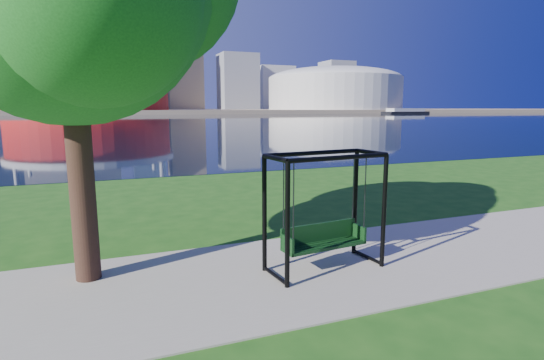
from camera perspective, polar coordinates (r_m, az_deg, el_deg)
ground at (r=8.83m, az=1.59°, el=-11.12°), size 900.00×900.00×0.00m
path at (r=8.40m, az=2.96°, el=-12.14°), size 120.00×4.00×0.03m
river at (r=109.68m, az=-19.91°, el=7.49°), size 900.00×180.00×0.02m
far_bank at (r=313.62m, az=-21.09°, el=8.66°), size 900.00×228.00×2.00m
stadium at (r=242.94m, az=-23.51°, el=11.53°), size 83.00×83.00×32.00m
arena at (r=279.50m, az=8.43°, el=12.20°), size 84.00×84.00×26.56m
skyline at (r=328.62m, az=-22.27°, el=14.71°), size 392.00×66.00×96.50m
swing at (r=8.25m, az=7.03°, el=-4.58°), size 2.34×1.20×2.30m
barge at (r=238.10m, az=17.53°, el=8.80°), size 28.95×11.32×2.82m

